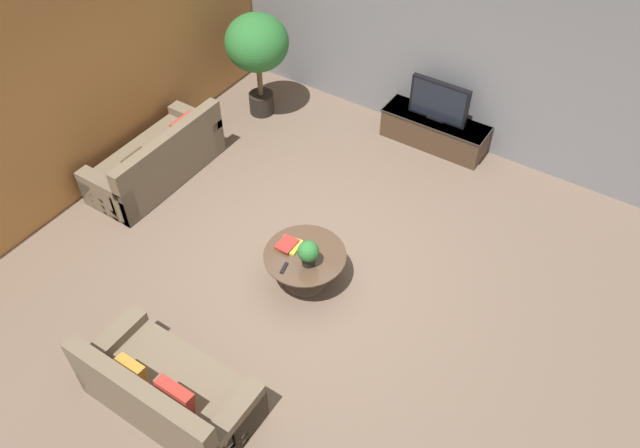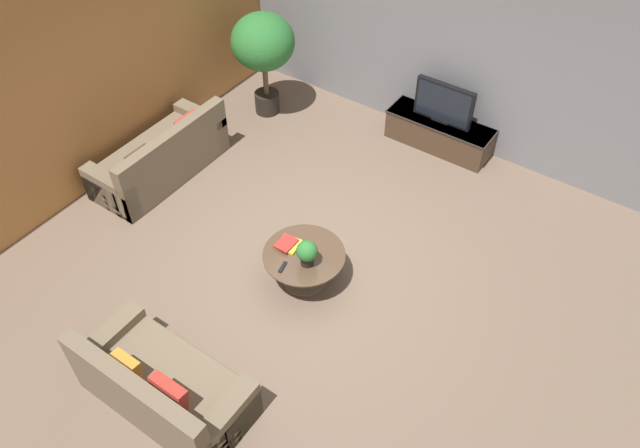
{
  "view_description": "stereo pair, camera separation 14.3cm",
  "coord_description": "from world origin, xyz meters",
  "px_view_note": "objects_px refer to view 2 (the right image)",
  "views": [
    {
      "loc": [
        2.85,
        -4.08,
        5.73
      ],
      "look_at": [
        0.07,
        0.18,
        0.55
      ],
      "focal_mm": 35.0,
      "sensor_mm": 36.0,
      "label": 1
    },
    {
      "loc": [
        2.97,
        -4.0,
        5.73
      ],
      "look_at": [
        0.07,
        0.18,
        0.55
      ],
      "focal_mm": 35.0,
      "sensor_mm": 36.0,
      "label": 2
    }
  ],
  "objects_px": {
    "coffee_table": "(304,262)",
    "potted_palm_tall": "(263,46)",
    "media_console": "(439,133)",
    "couch_near_entry": "(163,387)",
    "television": "(444,103)",
    "potted_plant_tabletop": "(307,252)",
    "couch_by_wall": "(161,158)"
  },
  "relations": [
    {
      "from": "couch_by_wall",
      "to": "couch_near_entry",
      "type": "relative_size",
      "value": 1.12
    },
    {
      "from": "media_console",
      "to": "coffee_table",
      "type": "xyz_separation_m",
      "value": [
        -0.12,
        -3.17,
        0.08
      ]
    },
    {
      "from": "television",
      "to": "coffee_table",
      "type": "height_order",
      "value": "television"
    },
    {
      "from": "potted_plant_tabletop",
      "to": "couch_near_entry",
      "type": "bearing_deg",
      "value": -99.05
    },
    {
      "from": "television",
      "to": "potted_palm_tall",
      "type": "xyz_separation_m",
      "value": [
        -2.59,
        -0.72,
        0.38
      ]
    },
    {
      "from": "media_console",
      "to": "potted_palm_tall",
      "type": "distance_m",
      "value": 2.83
    },
    {
      "from": "coffee_table",
      "to": "couch_by_wall",
      "type": "xyz_separation_m",
      "value": [
        -2.72,
        0.44,
        -0.03
      ]
    },
    {
      "from": "television",
      "to": "couch_by_wall",
      "type": "height_order",
      "value": "television"
    },
    {
      "from": "potted_palm_tall",
      "to": "potted_plant_tabletop",
      "type": "height_order",
      "value": "potted_palm_tall"
    },
    {
      "from": "potted_palm_tall",
      "to": "couch_near_entry",
      "type": "bearing_deg",
      "value": -63.39
    },
    {
      "from": "coffee_table",
      "to": "potted_plant_tabletop",
      "type": "relative_size",
      "value": 2.89
    },
    {
      "from": "couch_near_entry",
      "to": "potted_plant_tabletop",
      "type": "xyz_separation_m",
      "value": [
        0.32,
        1.99,
        0.35
      ]
    },
    {
      "from": "potted_plant_tabletop",
      "to": "media_console",
      "type": "bearing_deg",
      "value": 89.87
    },
    {
      "from": "television",
      "to": "couch_near_entry",
      "type": "distance_m",
      "value": 5.28
    },
    {
      "from": "couch_near_entry",
      "to": "potted_plant_tabletop",
      "type": "height_order",
      "value": "couch_near_entry"
    },
    {
      "from": "potted_palm_tall",
      "to": "potted_plant_tabletop",
      "type": "distance_m",
      "value": 3.66
    },
    {
      "from": "potted_palm_tall",
      "to": "television",
      "type": "bearing_deg",
      "value": 15.62
    },
    {
      "from": "media_console",
      "to": "couch_near_entry",
      "type": "distance_m",
      "value": 5.26
    },
    {
      "from": "media_console",
      "to": "potted_palm_tall",
      "type": "bearing_deg",
      "value": -164.34
    },
    {
      "from": "media_console",
      "to": "couch_near_entry",
      "type": "height_order",
      "value": "couch_near_entry"
    },
    {
      "from": "couch_by_wall",
      "to": "potted_plant_tabletop",
      "type": "xyz_separation_m",
      "value": [
        2.84,
        -0.53,
        0.35
      ]
    },
    {
      "from": "media_console",
      "to": "coffee_table",
      "type": "height_order",
      "value": "media_console"
    },
    {
      "from": "couch_by_wall",
      "to": "potted_palm_tall",
      "type": "height_order",
      "value": "potted_palm_tall"
    },
    {
      "from": "media_console",
      "to": "couch_near_entry",
      "type": "bearing_deg",
      "value": -93.52
    },
    {
      "from": "media_console",
      "to": "potted_plant_tabletop",
      "type": "xyz_separation_m",
      "value": [
        -0.01,
        -3.27,
        0.4
      ]
    },
    {
      "from": "media_console",
      "to": "potted_palm_tall",
      "type": "xyz_separation_m",
      "value": [
        -2.59,
        -0.73,
        0.89
      ]
    },
    {
      "from": "couch_by_wall",
      "to": "potted_plant_tabletop",
      "type": "height_order",
      "value": "couch_by_wall"
    },
    {
      "from": "coffee_table",
      "to": "couch_by_wall",
      "type": "bearing_deg",
      "value": 170.84
    },
    {
      "from": "coffee_table",
      "to": "couch_by_wall",
      "type": "relative_size",
      "value": 0.49
    },
    {
      "from": "potted_palm_tall",
      "to": "potted_plant_tabletop",
      "type": "relative_size",
      "value": 4.89
    },
    {
      "from": "media_console",
      "to": "television",
      "type": "xyz_separation_m",
      "value": [
        0.0,
        -0.0,
        0.51
      ]
    },
    {
      "from": "coffee_table",
      "to": "potted_palm_tall",
      "type": "xyz_separation_m",
      "value": [
        -2.47,
        2.45,
        0.81
      ]
    }
  ]
}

